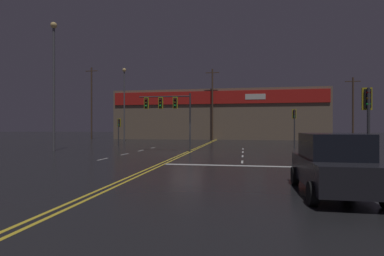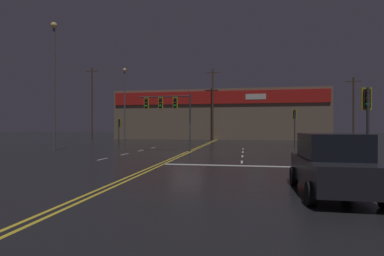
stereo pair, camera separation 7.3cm
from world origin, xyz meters
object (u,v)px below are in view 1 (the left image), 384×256
at_px(streetlight_near_right, 54,71).
at_px(parked_car, 333,164).
at_px(traffic_signal_corner_northeast, 294,119).
at_px(traffic_signal_corner_northwest, 119,126).
at_px(streetlight_median_approach, 124,95).
at_px(traffic_signal_median, 167,106).
at_px(traffic_signal_corner_southeast, 368,110).

xyz_separation_m(streetlight_near_right, parked_car, (19.17, -13.94, -6.08)).
distance_m(traffic_signal_corner_northeast, traffic_signal_corner_northwest, 19.65).
distance_m(traffic_signal_corner_northeast, streetlight_median_approach, 25.28).
bearing_deg(traffic_signal_median, traffic_signal_corner_southeast, -41.98).
bearing_deg(traffic_signal_median, traffic_signal_corner_northeast, 33.70).
bearing_deg(streetlight_near_right, parked_car, -36.02).
bearing_deg(traffic_signal_median, streetlight_median_approach, 122.68).
relative_size(streetlight_near_right, parked_car, 2.62).
distance_m(traffic_signal_median, streetlight_median_approach, 21.08).
height_order(traffic_signal_median, parked_car, traffic_signal_median).
bearing_deg(traffic_signal_corner_northeast, streetlight_near_right, -157.25).
height_order(traffic_signal_corner_southeast, traffic_signal_corner_northwest, traffic_signal_corner_southeast).
height_order(streetlight_near_right, parked_car, streetlight_near_right).
relative_size(traffic_signal_median, traffic_signal_corner_northeast, 1.25).
height_order(traffic_signal_median, traffic_signal_corner_northwest, traffic_signal_median).
distance_m(streetlight_median_approach, parked_car, 39.10).
distance_m(traffic_signal_corner_southeast, traffic_signal_corner_northwest, 27.20).
bearing_deg(streetlight_median_approach, traffic_signal_corner_northwest, -70.76).
distance_m(traffic_signal_corner_northeast, parked_car, 23.24).
xyz_separation_m(streetlight_median_approach, parked_car, (20.51, -32.76, -5.90)).
distance_m(traffic_signal_corner_northwest, parked_car, 28.82).
xyz_separation_m(traffic_signal_corner_northwest, parked_car, (17.15, -23.12, -1.31)).
relative_size(traffic_signal_corner_northeast, parked_car, 0.92).
bearing_deg(streetlight_median_approach, traffic_signal_corner_northeast, -22.95).
height_order(traffic_signal_median, streetlight_near_right, streetlight_near_right).
height_order(streetlight_median_approach, parked_car, streetlight_median_approach).
height_order(traffic_signal_corner_northeast, streetlight_near_right, streetlight_near_right).
relative_size(traffic_signal_corner_southeast, streetlight_median_approach, 0.35).
relative_size(traffic_signal_median, parked_car, 1.15).
bearing_deg(traffic_signal_corner_southeast, streetlight_median_approach, 129.33).
bearing_deg(traffic_signal_corner_southeast, streetlight_near_right, 156.58).
bearing_deg(streetlight_near_right, streetlight_median_approach, 94.08).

